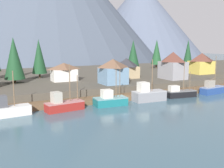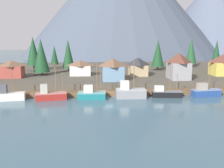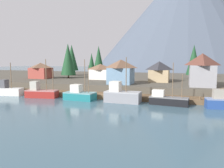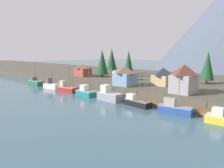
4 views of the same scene
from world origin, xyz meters
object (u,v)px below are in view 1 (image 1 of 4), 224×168
object	(u,v)px
fishing_boat_white	(10,109)
house_yellow	(202,63)
fishing_boat_black	(180,93)
house_grey	(173,65)
house_blue	(113,71)
conifer_back_left	(16,59)
house_white	(64,72)
conifer_centre	(188,54)
fishing_boat_red	(63,105)
conifer_near_left	(39,56)
conifer_back_right	(157,52)
house_tan	(126,68)
fishing_boat_blue	(212,89)
fishing_boat_teal	(110,100)
conifer_mid_left	(14,58)
conifer_mid_right	(133,54)
fishing_boat_grey	(148,94)

from	to	relation	value
fishing_boat_white	house_yellow	size ratio (longest dim) A/B	1.08
fishing_boat_black	house_grey	size ratio (longest dim) A/B	1.07
house_blue	conifer_back_left	world-z (taller)	conifer_back_left
fishing_boat_black	house_grey	xyz separation A→B (m)	(6.85, 11.42, 5.32)
house_white	conifer_centre	world-z (taller)	conifer_centre
fishing_boat_red	house_grey	xyz separation A→B (m)	(34.66, 11.78, 5.13)
conifer_near_left	conifer_back_right	world-z (taller)	conifer_back_right
conifer_back_left	house_grey	bearing A→B (deg)	-33.78
fishing_boat_white	conifer_near_left	world-z (taller)	conifer_near_left
house_tan	conifer_back_left	distance (m)	32.90
fishing_boat_blue	fishing_boat_teal	bearing A→B (deg)	173.51
conifer_mid_left	conifer_back_right	size ratio (longest dim) A/B	1.02
fishing_boat_white	conifer_back_right	size ratio (longest dim) A/B	0.71
fishing_boat_red	house_white	world-z (taller)	fishing_boat_red
conifer_mid_right	conifer_back_right	bearing A→B (deg)	28.07
fishing_boat_black	house_blue	size ratio (longest dim) A/B	1.31
conifer_near_left	conifer_back_left	distance (m)	8.52
house_yellow	conifer_centre	size ratio (longest dim) A/B	0.67
house_white	conifer_near_left	distance (m)	11.22
house_blue	house_yellow	world-z (taller)	house_yellow
conifer_back_left	conifer_centre	bearing A→B (deg)	-10.87
fishing_boat_white	conifer_back_left	bearing A→B (deg)	74.65
house_white	house_grey	bearing A→B (deg)	-18.26
house_grey	conifer_near_left	distance (m)	37.73
fishing_boat_white	conifer_mid_left	size ratio (longest dim) A/B	0.69
fishing_boat_white	fishing_boat_grey	distance (m)	28.30
house_grey	conifer_back_left	bearing A→B (deg)	146.22
house_grey	fishing_boat_blue	bearing A→B (deg)	-74.70
house_yellow	conifer_near_left	distance (m)	50.61
fishing_boat_red	fishing_boat_grey	distance (m)	18.92
fishing_boat_red	conifer_mid_right	world-z (taller)	conifer_mid_right
fishing_boat_teal	conifer_back_left	bearing A→B (deg)	112.51
fishing_boat_black	house_white	bearing A→B (deg)	142.34
house_blue	conifer_centre	world-z (taller)	conifer_centre
fishing_boat_white	fishing_boat_black	xyz separation A→B (m)	(37.19, 0.01, -0.21)
house_grey	conifer_mid_right	distance (m)	20.30
conifer_back_left	house_tan	bearing A→B (deg)	-32.24
fishing_boat_red	house_grey	world-z (taller)	house_grey
conifer_mid_right	conifer_centre	size ratio (longest dim) A/B	0.99
house_white	conifer_back_right	distance (m)	47.08
house_yellow	conifer_back_right	size ratio (longest dim) A/B	0.65
fishing_boat_white	house_grey	bearing A→B (deg)	8.46
fishing_boat_grey	fishing_boat_blue	world-z (taller)	fishing_boat_blue
conifer_near_left	conifer_centre	size ratio (longest dim) A/B	1.01
house_tan	conifer_near_left	bearing A→B (deg)	153.61
fishing_boat_red	fishing_boat_grey	size ratio (longest dim) A/B	0.96
fishing_boat_white	house_tan	distance (m)	39.15
fishing_boat_blue	conifer_mid_right	xyz separation A→B (m)	(-3.96, 31.69, 7.35)
house_tan	conifer_near_left	size ratio (longest dim) A/B	0.61
house_blue	house_tan	bearing A→B (deg)	45.35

